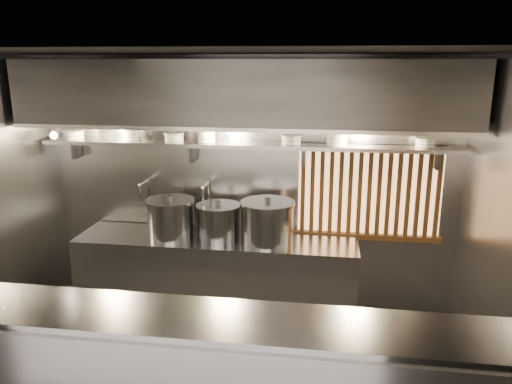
% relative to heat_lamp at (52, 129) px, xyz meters
% --- Properties ---
extents(floor, '(4.50, 4.50, 0.00)m').
position_rel_heat_lamp_xyz_m(floor, '(1.90, -0.85, -2.07)').
color(floor, black).
rests_on(floor, ground).
extents(ceiling, '(4.50, 4.50, 0.00)m').
position_rel_heat_lamp_xyz_m(ceiling, '(1.90, -0.85, 0.73)').
color(ceiling, black).
rests_on(ceiling, wall_back).
extents(wall_back, '(4.50, 0.00, 4.50)m').
position_rel_heat_lamp_xyz_m(wall_back, '(1.90, 0.65, -0.67)').
color(wall_back, gray).
rests_on(wall_back, floor).
extents(wall_right, '(0.00, 3.00, 3.00)m').
position_rel_heat_lamp_xyz_m(wall_right, '(4.15, -0.85, -0.67)').
color(wall_right, gray).
rests_on(wall_right, floor).
extents(cooking_bench, '(3.00, 0.70, 0.90)m').
position_rel_heat_lamp_xyz_m(cooking_bench, '(1.60, 0.28, -1.62)').
color(cooking_bench, '#A1A1A6').
rests_on(cooking_bench, floor).
extents(bowl_shelf, '(4.40, 0.34, 0.04)m').
position_rel_heat_lamp_xyz_m(bowl_shelf, '(1.90, 0.47, -0.19)').
color(bowl_shelf, '#A1A1A6').
rests_on(bowl_shelf, wall_back).
extents(exhaust_hood, '(4.40, 0.81, 0.65)m').
position_rel_heat_lamp_xyz_m(exhaust_hood, '(1.90, 0.25, 0.36)').
color(exhaust_hood, '#2D2D30').
rests_on(exhaust_hood, ceiling).
extents(wood_screen, '(1.56, 0.09, 1.04)m').
position_rel_heat_lamp_xyz_m(wood_screen, '(3.20, 0.60, -0.69)').
color(wood_screen, '#F3B16D').
rests_on(wood_screen, wall_back).
extents(faucet_left, '(0.04, 0.30, 0.50)m').
position_rel_heat_lamp_xyz_m(faucet_left, '(0.75, 0.52, -0.76)').
color(faucet_left, silver).
rests_on(faucet_left, wall_back).
extents(faucet_right, '(0.04, 0.30, 0.50)m').
position_rel_heat_lamp_xyz_m(faucet_right, '(1.45, 0.52, -0.76)').
color(faucet_right, silver).
rests_on(faucet_right, wall_back).
extents(heat_lamp, '(0.25, 0.35, 0.20)m').
position_rel_heat_lamp_xyz_m(heat_lamp, '(0.00, 0.00, 0.00)').
color(heat_lamp, '#A1A1A6').
rests_on(heat_lamp, exhaust_hood).
extents(pendant_bulb, '(0.09, 0.09, 0.19)m').
position_rel_heat_lamp_xyz_m(pendant_bulb, '(1.80, 0.35, -0.11)').
color(pendant_bulb, '#2D2D30').
rests_on(pendant_bulb, exhaust_hood).
extents(stock_pot_left, '(0.63, 0.63, 0.46)m').
position_rel_heat_lamp_xyz_m(stock_pot_left, '(1.11, 0.24, -0.96)').
color(stock_pot_left, '#A1A1A6').
rests_on(stock_pot_left, cooking_bench).
extents(stock_pot_mid, '(0.68, 0.68, 0.48)m').
position_rel_heat_lamp_xyz_m(stock_pot_mid, '(2.16, 0.24, -0.95)').
color(stock_pot_mid, '#A1A1A6').
rests_on(stock_pot_mid, cooking_bench).
extents(stock_pot_right, '(0.57, 0.57, 0.40)m').
position_rel_heat_lamp_xyz_m(stock_pot_right, '(1.62, 0.30, -0.98)').
color(stock_pot_right, '#A1A1A6').
rests_on(stock_pot_right, cooking_bench).
extents(bowl_stack_0, '(0.23, 0.23, 0.09)m').
position_rel_heat_lamp_xyz_m(bowl_stack_0, '(-0.03, 0.47, -0.12)').
color(bowl_stack_0, silver).
rests_on(bowl_stack_0, bowl_shelf).
extents(bowl_stack_1, '(0.21, 0.21, 0.13)m').
position_rel_heat_lamp_xyz_m(bowl_stack_1, '(0.65, 0.47, -0.10)').
color(bowl_stack_1, silver).
rests_on(bowl_stack_1, bowl_shelf).
extents(bowl_stack_2, '(0.22, 0.22, 0.09)m').
position_rel_heat_lamp_xyz_m(bowl_stack_2, '(1.12, 0.47, -0.12)').
color(bowl_stack_2, silver).
rests_on(bowl_stack_2, bowl_shelf).
extents(bowl_stack_3, '(0.20, 0.20, 0.17)m').
position_rel_heat_lamp_xyz_m(bowl_stack_3, '(1.47, 0.47, -0.08)').
color(bowl_stack_3, silver).
rests_on(bowl_stack_3, bowl_shelf).
extents(bowl_stack_4, '(0.21, 0.21, 0.09)m').
position_rel_heat_lamp_xyz_m(bowl_stack_4, '(2.37, 0.47, -0.12)').
color(bowl_stack_4, silver).
rests_on(bowl_stack_4, bowl_shelf).
extents(bowl_stack_5, '(0.23, 0.23, 0.13)m').
position_rel_heat_lamp_xyz_m(bowl_stack_5, '(2.83, 0.47, -0.10)').
color(bowl_stack_5, silver).
rests_on(bowl_stack_5, bowl_shelf).
extents(bowl_stack_6, '(0.20, 0.20, 0.09)m').
position_rel_heat_lamp_xyz_m(bowl_stack_6, '(3.70, 0.47, -0.12)').
color(bowl_stack_6, silver).
rests_on(bowl_stack_6, bowl_shelf).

